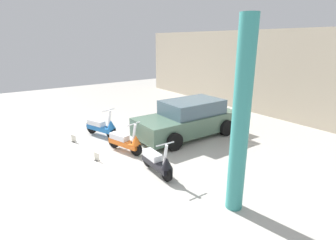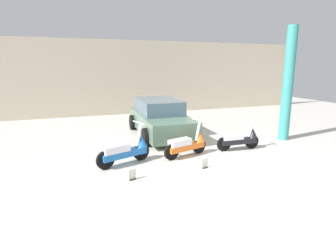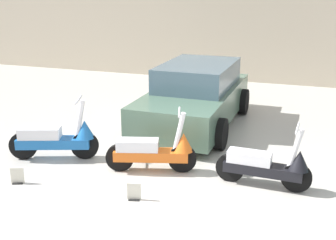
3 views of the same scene
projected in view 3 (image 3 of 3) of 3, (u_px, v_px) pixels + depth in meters
The scene contains 8 objects.
ground_plane at pixel (147, 211), 5.78m from camera, with size 28.00×28.00×0.00m, color beige.
wall_back at pixel (250, 19), 12.98m from camera, with size 19.60×0.12×3.95m, color beige.
scooter_front_left at pixel (57, 138), 7.40m from camera, with size 1.51×0.80×1.10m.
scooter_front_right at pixel (155, 150), 6.89m from camera, with size 1.46×0.71×1.05m.
scooter_front_center at pixel (267, 165), 6.36m from camera, with size 1.46×0.52×1.01m.
car_rear_left at pixel (196, 96), 9.21m from camera, with size 1.95×3.97×1.34m.
placard_near_left_scooter at pixel (17, 176), 6.55m from camera, with size 0.20×0.17×0.26m.
placard_near_right_scooter at pixel (134, 192), 6.05m from camera, with size 0.20×0.16×0.26m.
Camera 3 is at (1.94, -4.75, 2.95)m, focal length 45.00 mm.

